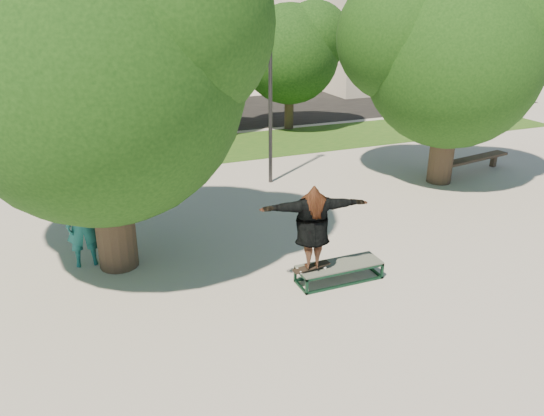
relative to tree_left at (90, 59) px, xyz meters
name	(u,v)px	position (x,y,z in m)	size (l,w,h in m)	color
ground	(311,252)	(4.29, -1.09, -4.42)	(120.00, 120.00, 0.00)	#ABA79D
grass_strip	(228,147)	(5.29, 8.41, -4.41)	(30.00, 4.00, 0.02)	#1C4B15
asphalt_strip	(168,117)	(4.29, 14.91, -4.42)	(40.00, 8.00, 0.01)	black
tree_left	(90,59)	(0.00, 0.00, 0.00)	(6.96, 5.95, 7.12)	#38281E
tree_right	(450,49)	(10.21, 1.99, -0.33)	(6.24, 5.33, 6.51)	#38281E
bg_tree_left	(0,53)	(-2.28, 9.98, -0.69)	(5.28, 4.51, 5.77)	#38281E
bg_tree_mid	(154,38)	(3.22, 10.98, -0.41)	(5.76, 4.92, 6.24)	#38281E
bg_tree_right	(288,48)	(8.73, 10.47, -0.93)	(5.04, 4.31, 5.43)	#38281E
lamppost	(270,82)	(5.29, 3.91, -1.27)	(0.25, 0.15, 6.11)	#2D2D30
side_building	(409,21)	(22.29, 20.91, -0.42)	(15.00, 10.00, 8.00)	beige
grind_box	(339,272)	(4.26, -2.49, -4.23)	(1.80, 0.60, 0.38)	#113422
skater_rig	(313,227)	(3.61, -2.49, -3.10)	(2.21, 1.00, 1.82)	white
bystander	(82,224)	(-0.56, 0.23, -3.46)	(0.70, 0.46, 1.93)	#1B6665
bench	(472,160)	(11.98, 2.35, -4.01)	(3.21, 0.95, 0.49)	#4A3A2C
car_silver_a	(31,118)	(-1.83, 13.53, -3.69)	(1.72, 4.28, 1.46)	#ADAEB2
car_dark	(155,103)	(3.79, 15.41, -3.77)	(1.38, 3.95, 1.30)	black
car_grey	(158,101)	(3.91, 15.36, -3.70)	(2.40, 5.21, 1.45)	#4F4F54
car_silver_b	(181,104)	(4.79, 14.07, -3.69)	(2.06, 5.07, 1.47)	#B1B1B6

